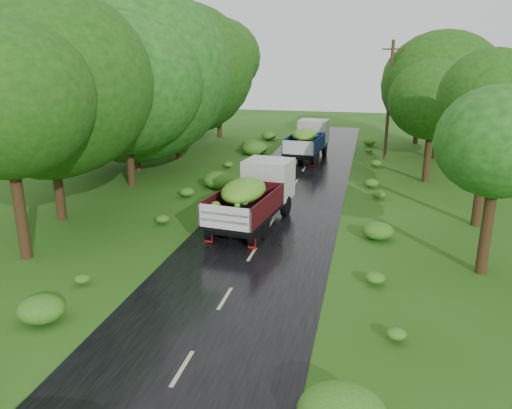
% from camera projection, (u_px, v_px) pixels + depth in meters
% --- Properties ---
extents(ground, '(120.00, 120.00, 0.00)m').
position_uv_depth(ground, '(182.00, 369.00, 13.15)').
color(ground, '#20460F').
rests_on(ground, ground).
extents(road, '(6.50, 80.00, 0.02)m').
position_uv_depth(road, '(233.00, 286.00, 17.81)').
color(road, black).
rests_on(road, ground).
extents(road_lines, '(0.12, 69.60, 0.00)m').
position_uv_depth(road_lines, '(240.00, 274.00, 18.74)').
color(road_lines, '#BFB78C').
rests_on(road_lines, road).
extents(truck_near, '(3.15, 6.88, 2.79)m').
position_uv_depth(truck_near, '(255.00, 193.00, 23.67)').
color(truck_near, black).
rests_on(truck_near, ground).
extents(truck_far, '(2.86, 6.73, 2.76)m').
position_uv_depth(truck_far, '(308.00, 138.00, 38.62)').
color(truck_far, black).
rests_on(truck_far, ground).
extents(utility_pole, '(1.54, 0.43, 8.84)m').
position_uv_depth(utility_pole, '(389.00, 100.00, 37.31)').
color(utility_pole, '#382616').
rests_on(utility_pole, ground).
extents(trees_left, '(7.21, 34.23, 9.31)m').
position_uv_depth(trees_left, '(147.00, 73.00, 33.75)').
color(trees_left, black).
rests_on(trees_left, ground).
extents(trees_right, '(5.19, 31.61, 7.52)m').
position_uv_depth(trees_right, '(443.00, 91.00, 33.15)').
color(trees_right, black).
rests_on(trees_right, ground).
extents(shrubs, '(11.90, 44.00, 0.70)m').
position_uv_depth(shrubs, '(279.00, 204.00, 26.09)').
color(shrubs, '#286919').
rests_on(shrubs, ground).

